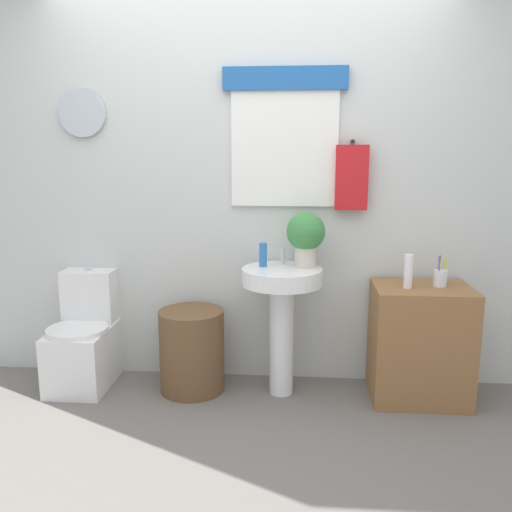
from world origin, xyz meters
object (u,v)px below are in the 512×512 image
(soap_bottle, at_px, (263,255))
(lotion_bottle, at_px, (408,271))
(toilet, at_px, (84,342))
(laundry_hamper, at_px, (192,350))
(toothbrush_cup, at_px, (440,278))
(wooden_cabinet, at_px, (420,343))
(potted_plant, at_px, (306,235))
(pedestal_sink, at_px, (282,302))

(soap_bottle, xyz_separation_m, lotion_bottle, (0.87, -0.09, -0.07))
(toilet, distance_m, laundry_hamper, 0.72)
(laundry_hamper, height_order, toothbrush_cup, toothbrush_cup)
(wooden_cabinet, relative_size, toothbrush_cup, 3.84)
(toilet, xyz_separation_m, toothbrush_cup, (2.24, -0.02, 0.48))
(potted_plant, distance_m, toothbrush_cup, 0.85)
(potted_plant, bearing_deg, toothbrush_cup, -2.82)
(toothbrush_cup, bearing_deg, soap_bottle, 178.40)
(wooden_cabinet, relative_size, lotion_bottle, 3.51)
(lotion_bottle, bearing_deg, soap_bottle, 174.07)
(wooden_cabinet, xyz_separation_m, potted_plant, (-0.71, 0.06, 0.65))
(toothbrush_cup, bearing_deg, toilet, 179.60)
(laundry_hamper, bearing_deg, pedestal_sink, 0.00)
(potted_plant, distance_m, lotion_bottle, 0.64)
(laundry_hamper, bearing_deg, wooden_cabinet, 0.00)
(toilet, relative_size, pedestal_sink, 0.93)
(laundry_hamper, height_order, wooden_cabinet, wooden_cabinet)
(laundry_hamper, bearing_deg, toothbrush_cup, 0.76)
(wooden_cabinet, xyz_separation_m, lotion_bottle, (-0.10, -0.04, 0.46))
(laundry_hamper, distance_m, lotion_bottle, 1.43)
(potted_plant, height_order, lotion_bottle, potted_plant)
(pedestal_sink, height_order, lotion_bottle, lotion_bottle)
(wooden_cabinet, xyz_separation_m, soap_bottle, (-0.97, 0.05, 0.53))
(wooden_cabinet, bearing_deg, potted_plant, 175.16)
(potted_plant, xyz_separation_m, toothbrush_cup, (0.81, -0.04, -0.24))
(toilet, xyz_separation_m, potted_plant, (1.43, 0.02, 0.72))
(laundry_hamper, relative_size, lotion_bottle, 2.59)
(pedestal_sink, bearing_deg, toothbrush_cup, 1.21)
(soap_bottle, xyz_separation_m, potted_plant, (0.26, 0.01, 0.12))
(toilet, relative_size, potted_plant, 2.22)
(laundry_hamper, xyz_separation_m, lotion_bottle, (1.32, -0.04, 0.55))
(soap_bottle, relative_size, potted_plant, 0.44)
(lotion_bottle, xyz_separation_m, toothbrush_cup, (0.20, 0.06, -0.05))
(toothbrush_cup, bearing_deg, potted_plant, 177.18)
(wooden_cabinet, bearing_deg, laundry_hamper, 180.00)
(lotion_bottle, bearing_deg, toilet, 177.88)
(pedestal_sink, height_order, wooden_cabinet, pedestal_sink)
(soap_bottle, xyz_separation_m, toothbrush_cup, (1.07, -0.03, -0.12))
(toilet, height_order, pedestal_sink, pedestal_sink)
(soap_bottle, height_order, potted_plant, potted_plant)
(toilet, xyz_separation_m, laundry_hamper, (0.72, -0.04, -0.02))
(laundry_hamper, relative_size, toothbrush_cup, 2.84)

